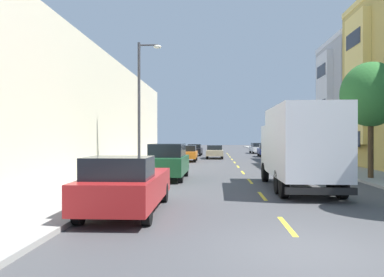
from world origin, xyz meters
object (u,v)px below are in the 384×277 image
Objects in this scene: parked_suv_forest at (168,161)px; moving_champagne_sedan at (215,152)px; parked_hatchback_navy at (266,150)px; delivery_box_truck at (299,144)px; parked_wagon_white at (257,148)px; parked_pickup_red at (126,185)px; parked_wagon_sky at (276,152)px; parked_hatchback_orange at (188,153)px; street_tree_second at (371,95)px; street_lamp at (141,99)px; parked_sedan_black at (195,150)px.

parked_suv_forest reaches higher than moving_champagne_sedan.
parked_suv_forest is 26.23m from parked_hatchback_navy.
parked_wagon_white is (2.54, 38.51, -1.18)m from delivery_box_truck.
parked_suv_forest is at bearing 89.30° from parked_pickup_red.
parked_pickup_red is at bearing -139.38° from delivery_box_truck.
delivery_box_truck is at bearing -96.42° from parked_wagon_sky.
parked_suv_forest reaches higher than parked_hatchback_orange.
street_tree_second reaches higher than parked_wagon_sky.
street_tree_second is at bearing -68.51° from moving_champagne_sedan.
delivery_box_truck reaches higher than parked_hatchback_navy.
delivery_box_truck is 8.35m from parked_pickup_red.
street_tree_second is 25.07m from parked_hatchback_navy.
street_lamp reaches higher than parked_wagon_sky.
parked_suv_forest is (-6.16, 3.91, -0.99)m from delivery_box_truck.
parked_sedan_black is 6.97m from moving_champagne_sedan.
parked_pickup_red is 1.10× the size of parked_suv_forest.
parked_hatchback_orange is (-10.77, 15.59, -3.77)m from street_tree_second.
parked_hatchback_navy and parked_wagon_white have the same top height.
parked_pickup_red is at bearing -139.25° from street_tree_second.
street_tree_second is at bearing 40.93° from delivery_box_truck.
parked_hatchback_navy is (-0.00, 6.94, -0.05)m from parked_wagon_sky.
parked_suv_forest is at bearing -89.99° from parked_hatchback_orange.
parked_wagon_white is (0.10, 9.82, 0.05)m from parked_hatchback_navy.
parked_suv_forest is at bearing -179.59° from street_tree_second.
delivery_box_truck is at bearing 40.62° from parked_pickup_red.
parked_pickup_red is (1.48, -10.13, -3.62)m from street_lamp.
parked_pickup_red reaches higher than parked_sedan_black.
parked_wagon_white is at bearing 78.64° from parked_pickup_red.
street_tree_second is at bearing -85.01° from parked_hatchback_navy.
parked_sedan_black is (0.07, 11.75, -0.01)m from parked_hatchback_orange.
parked_hatchback_navy is 9.82m from parked_wagon_white.
parked_hatchback_orange is at bearing -116.11° from moving_champagne_sedan.
parked_pickup_red is 1.12× the size of parked_wagon_white.
parked_sedan_black is (1.66, 26.58, -3.69)m from street_lamp.
parked_pickup_red reaches higher than moving_champagne_sedan.
parked_pickup_red is at bearing -90.28° from parked_sedan_black.
parked_hatchback_orange is at bearing 124.64° from street_tree_second.
parked_wagon_white is at bearing 39.73° from parked_sedan_black.
parked_pickup_red is at bearing -90.70° from parked_suv_forest.
street_tree_second is 34.78m from parked_wagon_white.
parked_wagon_sky is 1.05× the size of moving_champagne_sedan.
delivery_box_truck reaches higher than moving_champagne_sedan.
moving_champagne_sedan is at bearing 98.25° from delivery_box_truck.
moving_champagne_sedan is at bearing 78.29° from street_lamp.
street_lamp is at bearing -101.71° from moving_champagne_sedan.
parked_hatchback_navy is at bearing 94.99° from street_tree_second.
moving_champagne_sedan is (4.16, 20.07, -3.69)m from street_lamp.
parked_suv_forest is 1.06× the size of parked_sedan_black.
street_tree_second is at bearing 40.75° from parked_pickup_red.
street_lamp is at bearing 98.31° from parked_pickup_red.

